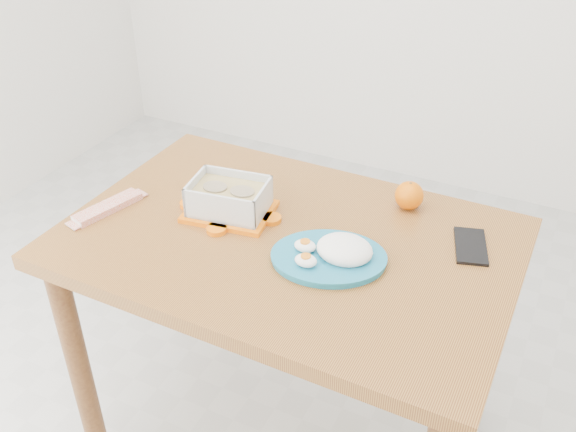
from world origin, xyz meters
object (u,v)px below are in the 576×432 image
at_px(dining_table, 288,273).
at_px(orange_fruit, 409,195).
at_px(rice_plate, 334,253).
at_px(smartphone, 471,246).
at_px(food_container, 229,199).

xyz_separation_m(dining_table, orange_fruit, (0.22, 0.26, 0.15)).
bearing_deg(dining_table, rice_plate, -16.20).
distance_m(dining_table, orange_fruit, 0.37).
height_order(dining_table, rice_plate, rice_plate).
xyz_separation_m(dining_table, smartphone, (0.41, 0.15, 0.12)).
xyz_separation_m(dining_table, rice_plate, (0.14, -0.04, 0.14)).
xyz_separation_m(orange_fruit, rice_plate, (-0.09, -0.30, -0.01)).
relative_size(dining_table, smartphone, 7.58).
distance_m(dining_table, smartphone, 0.45).
distance_m(orange_fruit, rice_plate, 0.31).
xyz_separation_m(food_container, smartphone, (0.59, 0.12, -0.04)).
bearing_deg(rice_plate, food_container, 146.56).
bearing_deg(smartphone, rice_plate, -161.26).
bearing_deg(food_container, rice_plate, -20.42).
height_order(food_container, orange_fruit, food_container).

